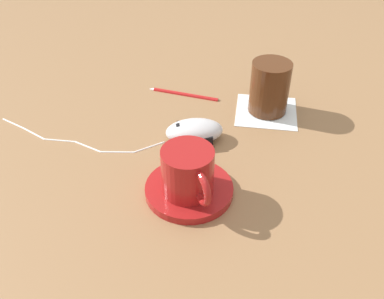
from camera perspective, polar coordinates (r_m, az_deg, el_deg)
ground_plane at (r=0.74m, az=3.21°, el=0.81°), size 3.00×3.00×0.00m
saucer at (r=0.64m, az=-0.38°, el=-5.33°), size 0.13×0.13×0.01m
coffee_cup at (r=0.61m, az=-0.49°, el=-3.01°), size 0.09×0.09×0.07m
computer_mouse at (r=0.73m, az=0.32°, el=2.49°), size 0.11×0.09×0.04m
mouse_cable at (r=0.77m, az=-15.25°, el=1.27°), size 0.31×0.06×0.00m
napkin_under_glass at (r=0.83m, az=9.86°, el=5.03°), size 0.13×0.13×0.00m
drinking_glass at (r=0.81m, az=10.31°, el=8.15°), size 0.07×0.07×0.10m
pen at (r=0.87m, az=-1.18°, el=7.57°), size 0.15×0.02×0.01m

